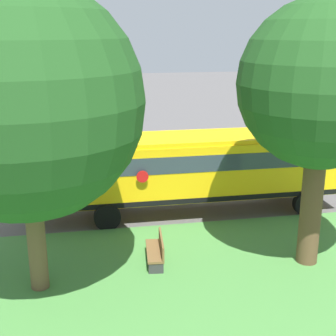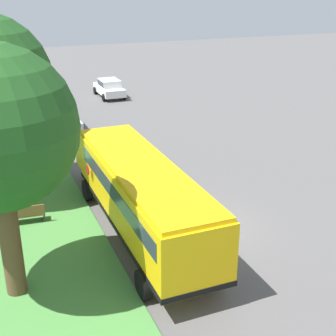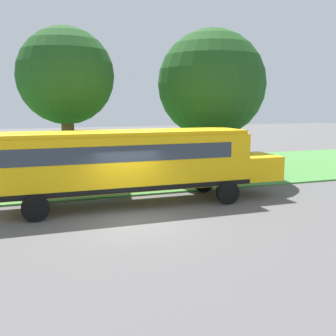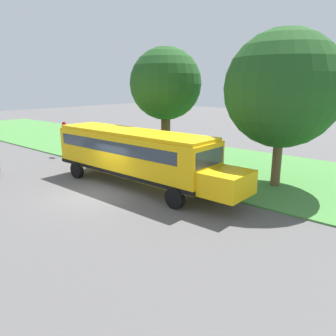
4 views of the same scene
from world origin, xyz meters
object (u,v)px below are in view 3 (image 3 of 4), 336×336
oak_tree_beside_bus (66,78)px  oak_tree_roadside_mid (211,84)px  school_bus (132,160)px  park_bench (159,174)px

oak_tree_beside_bus → oak_tree_roadside_mid: bearing=90.6°
oak_tree_roadside_mid → school_bus: bearing=-50.0°
oak_tree_beside_bus → park_bench: bearing=81.1°
school_bus → park_bench: school_bus is taller
park_bench → school_bus: bearing=-31.1°
oak_tree_beside_bus → park_bench: size_ratio=4.96×
oak_tree_beside_bus → oak_tree_roadside_mid: oak_tree_roadside_mid is taller
oak_tree_beside_bus → park_bench: (0.73, 4.67, -5.10)m
school_bus → park_bench: bearing=148.9°
school_bus → oak_tree_roadside_mid: oak_tree_roadside_mid is taller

